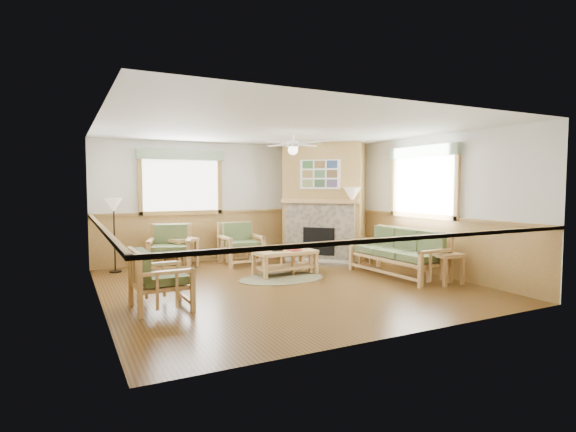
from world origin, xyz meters
name	(u,v)px	position (x,y,z in m)	size (l,w,h in m)	color
floor	(286,285)	(0.00, 0.00, -0.01)	(6.00, 6.00, 0.01)	#533617
ceiling	(286,129)	(0.00, 0.00, 2.70)	(6.00, 6.00, 0.01)	white
wall_back	(228,202)	(0.00, 3.00, 1.35)	(6.00, 0.02, 2.70)	silver
wall_front	(403,220)	(0.00, -3.00, 1.35)	(6.00, 0.02, 2.70)	silver
wall_left	(99,213)	(-3.00, 0.00, 1.35)	(0.02, 6.00, 2.70)	silver
wall_right	(417,204)	(3.00, 0.00, 1.35)	(0.02, 6.00, 2.70)	silver
wainscot	(286,253)	(0.00, 0.00, 0.55)	(6.00, 6.00, 1.10)	#A37E42
fireplace	(325,202)	(2.05, 2.05, 1.35)	(2.20, 2.20, 2.70)	#A37E42
window_back	(181,149)	(-1.10, 2.96, 2.53)	(1.90, 0.16, 1.50)	white
window_right	(424,145)	(2.96, -0.20, 2.53)	(0.16, 1.90, 1.50)	white
ceiling_fan	(293,134)	(0.30, 0.30, 2.66)	(1.24, 1.24, 0.36)	white
sofa	(397,253)	(2.24, -0.31, 0.45)	(0.81, 1.97, 0.90)	tan
armchair_back_left	(170,248)	(-1.53, 2.21, 0.47)	(0.83, 0.83, 0.93)	tan
armchair_back_right	(241,244)	(0.02, 2.24, 0.45)	(0.81, 0.81, 0.91)	tan
armchair_left	(161,278)	(-2.26, -0.58, 0.43)	(0.77, 0.77, 0.86)	tan
coffee_table	(285,263)	(0.38, 0.77, 0.24)	(1.19, 0.59, 0.48)	tan
end_table_chairs	(181,253)	(-1.24, 2.46, 0.31)	(0.56, 0.53, 0.62)	tan
end_table_sofa	(445,268)	(2.55, -1.22, 0.27)	(0.49, 0.47, 0.55)	tan
footstool	(297,262)	(0.68, 0.88, 0.21)	(0.49, 0.49, 0.43)	tan
braided_rug	(282,278)	(0.15, 0.47, 0.01)	(1.65, 1.65, 0.01)	brown
floor_lamp_left	(114,235)	(-2.55, 2.54, 0.75)	(0.34, 0.34, 1.49)	black
floor_lamp_right	(352,226)	(2.20, 1.15, 0.85)	(0.39, 0.39, 1.70)	black
book_red	(293,249)	(0.53, 0.72, 0.51)	(0.22, 0.30, 0.03)	maroon
book_dark	(277,249)	(0.23, 0.84, 0.50)	(0.20, 0.27, 0.03)	black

